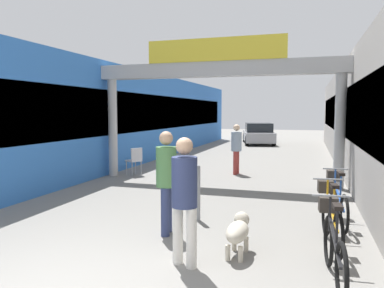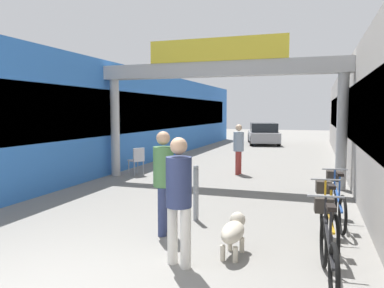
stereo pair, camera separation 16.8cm
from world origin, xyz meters
name	(u,v)px [view 1 (the left image)]	position (x,y,z in m)	size (l,w,h in m)	color
storefront_left	(119,117)	(-5.09, 11.00, 1.83)	(3.00, 26.00, 3.65)	blue
arcade_sign_gateway	(216,81)	(0.00, 7.36, 2.92)	(7.40, 0.47, 4.10)	#B2B2B2
pedestrian_with_dog	(184,193)	(1.02, 1.42, 0.98)	(0.44, 0.44, 1.71)	silver
pedestrian_companion	(166,176)	(0.32, 2.57, 0.99)	(0.39, 0.40, 1.72)	navy
pedestrian_carrying_crate	(236,146)	(0.33, 8.87, 0.93)	(0.36, 0.39, 1.63)	#99332D
dog_on_leash	(238,230)	(1.63, 2.03, 0.35)	(0.32, 0.76, 0.56)	beige
bicycle_black_nearest	(333,244)	(2.88, 1.61, 0.44)	(0.46, 1.69, 0.98)	black
bicycle_orange_second	(331,216)	(2.91, 2.88, 0.44)	(0.46, 1.68, 0.98)	black
bicycle_blue_third	(338,200)	(3.10, 4.07, 0.44)	(0.46, 1.69, 0.98)	black
bollard_post_metal	(198,192)	(0.60, 3.48, 0.54)	(0.10, 0.10, 1.06)	gray
cafe_chair_aluminium_nearer	(135,159)	(-2.72, 7.66, 0.54)	(0.55, 0.55, 0.89)	gray
parked_car_silver	(258,134)	(-0.45, 20.68, 0.64)	(2.55, 4.28, 1.33)	#99999E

